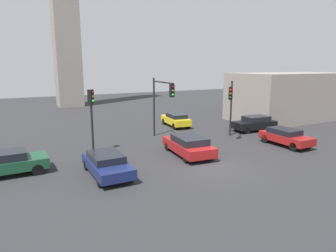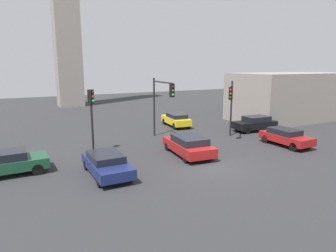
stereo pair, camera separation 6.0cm
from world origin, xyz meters
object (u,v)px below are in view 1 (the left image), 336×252
object	(u,v)px
car_0	(189,145)
car_2	(7,163)
traffic_light_0	(162,97)
car_3	(107,164)
traffic_light_2	(92,109)
car_4	(176,119)
car_1	(255,123)
car_5	(286,137)
traffic_light_1	(231,99)

from	to	relation	value
car_0	car_2	world-z (taller)	car_2
traffic_light_0	car_2	xyz separation A→B (m)	(-11.71, -3.05, -3.01)
traffic_light_0	car_3	bearing A→B (deg)	-44.07
traffic_light_0	car_2	size ratio (longest dim) A/B	1.20
traffic_light_2	car_2	distance (m)	6.49
car_2	car_4	distance (m)	17.55
car_2	car_3	distance (m)	5.81
car_1	car_5	bearing A→B (deg)	75.48
traffic_light_2	car_1	xyz separation A→B (m)	(15.86, 0.07, -2.49)
traffic_light_1	car_3	size ratio (longest dim) A/B	1.12
traffic_light_0	car_2	bearing A→B (deg)	-70.72
car_1	car_2	xyz separation A→B (m)	(-21.44, -2.24, -0.00)
car_1	car_4	xyz separation A→B (m)	(-5.72, 5.54, -0.01)
traffic_light_0	car_1	xyz separation A→B (m)	(9.73, -0.81, -3.00)
car_4	car_0	bearing A→B (deg)	161.73
traffic_light_0	traffic_light_1	size ratio (longest dim) A/B	1.05
traffic_light_0	car_5	world-z (taller)	traffic_light_0
car_5	car_2	bearing A→B (deg)	-98.23
car_1	traffic_light_2	bearing A→B (deg)	4.47
traffic_light_1	car_1	bearing A→B (deg)	150.65
car_0	car_2	distance (m)	11.54
car_1	traffic_light_0	bearing A→B (deg)	-0.54
car_1	car_3	world-z (taller)	car_1
car_0	car_3	world-z (taller)	car_0
traffic_light_2	car_0	distance (m)	7.39
traffic_light_1	car_1	size ratio (longest dim) A/B	1.13
traffic_light_1	car_2	world-z (taller)	traffic_light_1
car_0	traffic_light_0	bearing A→B (deg)	2.27
car_2	car_5	bearing A→B (deg)	-10.15
car_3	car_4	xyz separation A→B (m)	(10.60, 10.50, 0.06)
car_2	car_4	world-z (taller)	car_2
car_4	car_5	size ratio (longest dim) A/B	1.05
traffic_light_0	car_0	xyz separation A→B (m)	(-0.27, -4.64, -3.02)
traffic_light_1	car_5	bearing A→B (deg)	75.93
traffic_light_2	car_2	xyz separation A→B (m)	(-5.58, -2.17, -2.50)
car_0	car_5	bearing A→B (deg)	-94.28
car_3	car_5	xyz separation A→B (m)	(14.53, -0.31, 0.04)
traffic_light_0	car_1	world-z (taller)	traffic_light_0
car_1	car_2	size ratio (longest dim) A/B	1.01
traffic_light_2	car_4	bearing A→B (deg)	80.34
car_3	car_1	bearing A→B (deg)	106.92
traffic_light_2	car_1	world-z (taller)	traffic_light_2
car_0	car_1	distance (m)	10.71
traffic_light_1	car_1	world-z (taller)	traffic_light_1
car_0	car_5	world-z (taller)	car_0
car_1	car_5	distance (m)	5.56
car_2	car_5	world-z (taller)	car_2
traffic_light_0	car_1	bearing A→B (deg)	89.92
traffic_light_1	traffic_light_2	distance (m)	11.60
car_0	traffic_light_2	bearing A→B (deg)	62.93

